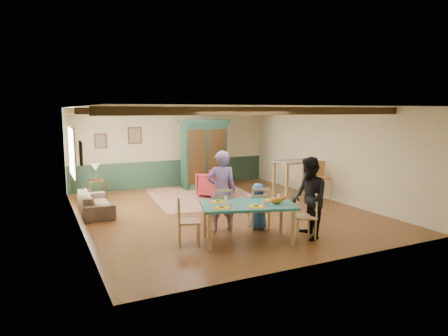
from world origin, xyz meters
name	(u,v)px	position (x,y,z in m)	size (l,w,h in m)	color
floor	(221,211)	(0.00, 0.00, 0.00)	(8.00, 8.00, 0.00)	#522E17
wall_back	(172,147)	(0.00, 4.00, 1.35)	(7.00, 0.02, 2.70)	beige
wall_left	(78,169)	(-3.50, 0.00, 1.35)	(0.02, 8.00, 2.70)	beige
wall_right	(329,154)	(3.50, 0.00, 1.35)	(0.02, 8.00, 2.70)	beige
ceiling	(221,107)	(0.00, 0.00, 2.70)	(7.00, 8.00, 0.02)	silver
wainscot_back	(173,173)	(0.00, 3.98, 0.45)	(6.95, 0.03, 0.90)	#1C3527
ceiling_beam_front	(270,111)	(0.00, -2.30, 2.61)	(6.95, 0.16, 0.16)	black
ceiling_beam_mid	(215,111)	(0.00, 0.40, 2.61)	(6.95, 0.16, 0.16)	black
ceiling_beam_back	(181,111)	(0.00, 3.00, 2.61)	(6.95, 0.16, 0.16)	black
window_left	(72,152)	(-3.47, 1.70, 1.55)	(0.06, 1.60, 1.30)	white
picture_left_wall	(81,153)	(-3.47, -0.60, 1.75)	(0.04, 0.42, 0.52)	gray
picture_back_a	(135,135)	(-1.30, 3.97, 1.80)	(0.45, 0.04, 0.55)	gray
picture_back_b	(101,141)	(-2.40, 3.97, 1.65)	(0.38, 0.04, 0.48)	gray
dining_table	(248,223)	(-0.55, -2.43, 0.38)	(1.85, 1.03, 0.77)	#1D5E56
dining_chair_far_left	(222,210)	(-0.74, -1.60, 0.49)	(0.43, 0.45, 0.97)	#9E7E4F
dining_chair_far_right	(259,208)	(0.05, -1.83, 0.49)	(0.43, 0.45, 0.97)	#9E7E4F
dining_chair_end_left	(189,220)	(-1.68, -2.09, 0.49)	(0.43, 0.45, 0.97)	#9E7E4F
dining_chair_end_right	(304,215)	(0.58, -2.76, 0.49)	(0.43, 0.45, 0.97)	#9E7E4F
person_man	(221,191)	(-0.71, -1.52, 0.88)	(0.65, 0.42, 1.77)	#705C9F
person_woman	(309,198)	(0.67, -2.79, 0.85)	(0.82, 0.64, 1.69)	black
person_child	(258,206)	(0.07, -1.76, 0.52)	(0.50, 0.33, 1.03)	#2856A3
cat	(277,200)	(-0.04, -2.68, 0.86)	(0.37, 0.14, 0.18)	#C87023
place_setting_near_left	(222,205)	(-1.17, -2.51, 0.82)	(0.41, 0.31, 0.11)	yellow
place_setting_near_center	(256,204)	(-0.53, -2.70, 0.82)	(0.41, 0.31, 0.11)	yellow
place_setting_far_left	(218,200)	(-1.02, -2.02, 0.82)	(0.41, 0.31, 0.11)	yellow
place_setting_far_right	(272,198)	(0.06, -2.34, 0.82)	(0.41, 0.31, 0.11)	yellow
area_rug	(203,196)	(0.26, 1.89, 0.01)	(3.03, 3.59, 0.01)	tan
armoire	(204,154)	(0.83, 3.16, 1.16)	(1.64, 0.65, 2.31)	#143428
armchair	(214,184)	(0.57, 1.78, 0.38)	(0.82, 0.84, 0.77)	#4F0F18
sofa	(95,203)	(-3.01, 1.20, 0.27)	(1.87, 0.73, 0.55)	#382A23
end_table	(96,189)	(-2.71, 3.17, 0.27)	(0.44, 0.44, 0.54)	black
table_lamp	(96,172)	(-2.71, 3.17, 0.78)	(0.27, 0.27, 0.49)	#CBB883
counter_table	(296,179)	(2.77, 0.59, 0.56)	(1.35, 0.79, 1.13)	tan
bar_stool_left	(323,183)	(2.94, -0.49, 0.60)	(0.42, 0.47, 1.20)	#B68146
bar_stool_right	(316,183)	(3.07, -0.03, 0.53)	(0.37, 0.41, 1.06)	#B68146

